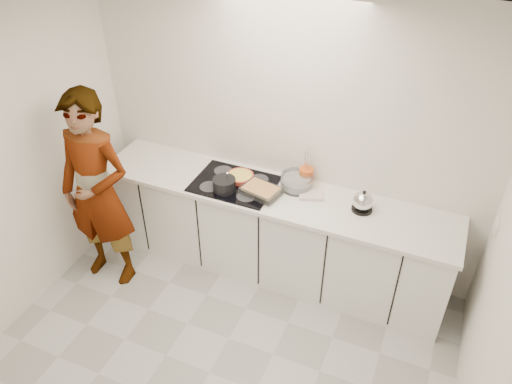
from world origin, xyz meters
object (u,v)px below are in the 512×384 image
at_px(tart_dish, 240,176).
at_px(mixing_bowl, 297,182).
at_px(baking_dish, 261,190).
at_px(utensil_crock, 306,177).
at_px(saucepan, 224,184).
at_px(hob, 234,184).
at_px(cook, 97,193).
at_px(kettle, 363,202).

height_order(tart_dish, mixing_bowl, mixing_bowl).
bearing_deg(baking_dish, mixing_bowl, 42.12).
bearing_deg(utensil_crock, saucepan, -148.34).
xyz_separation_m(mixing_bowl, utensil_crock, (0.06, 0.08, 0.02)).
height_order(hob, saucepan, saucepan).
distance_m(hob, mixing_bowl, 0.56).
bearing_deg(cook, baking_dish, 21.72).
bearing_deg(baking_dish, utensil_crock, 45.34).
xyz_separation_m(saucepan, baking_dish, (0.32, 0.07, -0.02)).
bearing_deg(saucepan, mixing_bowl, 27.88).
distance_m(kettle, utensil_crock, 0.58).
relative_size(kettle, utensil_crock, 1.22).
height_order(saucepan, cook, cook).
xyz_separation_m(mixing_bowl, cook, (-1.54, -0.79, -0.03)).
xyz_separation_m(hob, baking_dish, (0.28, -0.05, 0.04)).
distance_m(hob, cook, 1.19).
relative_size(tart_dish, baking_dish, 0.73).
height_order(tart_dish, kettle, kettle).
xyz_separation_m(kettle, utensil_crock, (-0.55, 0.17, -0.00)).
bearing_deg(kettle, saucepan, -169.90).
distance_m(kettle, cook, 2.26).
height_order(kettle, cook, cook).
xyz_separation_m(hob, mixing_bowl, (0.53, 0.17, 0.05)).
xyz_separation_m(baking_dish, mixing_bowl, (0.25, 0.22, 0.01)).
bearing_deg(kettle, cook, -161.86).
distance_m(tart_dish, cook, 1.25).
xyz_separation_m(tart_dish, cook, (-1.03, -0.71, -0.00)).
bearing_deg(baking_dish, kettle, 8.88).
height_order(saucepan, baking_dish, saucepan).
xyz_separation_m(tart_dish, saucepan, (-0.05, -0.21, 0.03)).
height_order(hob, tart_dish, tart_dish).
distance_m(hob, saucepan, 0.15).
height_order(saucepan, utensil_crock, saucepan).
height_order(tart_dish, baking_dish, baking_dish).
bearing_deg(mixing_bowl, hob, -162.19).
bearing_deg(tart_dish, saucepan, -104.04).
bearing_deg(mixing_bowl, utensil_crock, 55.81).
bearing_deg(tart_dish, mixing_bowl, 9.47).
bearing_deg(kettle, mixing_bowl, 171.64).
distance_m(hob, baking_dish, 0.29).
relative_size(mixing_bowl, utensil_crock, 1.85).
bearing_deg(cook, kettle, 16.08).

